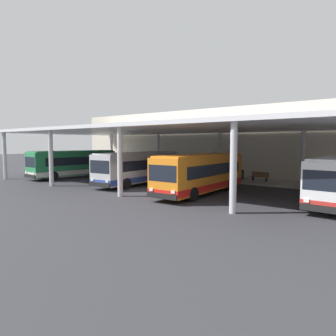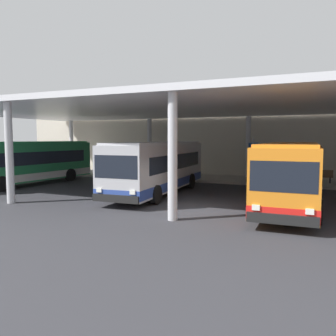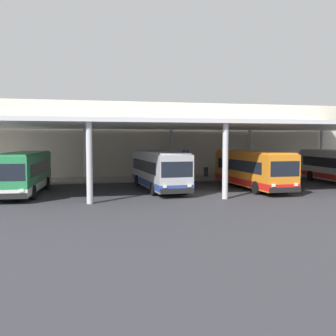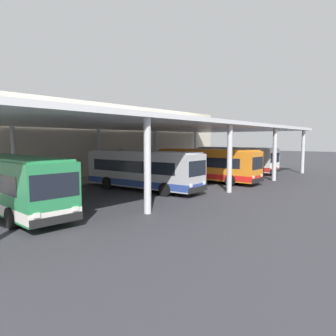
# 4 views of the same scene
# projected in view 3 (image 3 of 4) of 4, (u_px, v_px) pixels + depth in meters

# --- Properties ---
(ground_plane) EXTENTS (200.00, 200.00, 0.00)m
(ground_plane) POSITION_uv_depth(u_px,v_px,m) (213.00, 194.00, 29.47)
(ground_plane) COLOR #333338
(platform_kerb) EXTENTS (42.00, 4.50, 0.18)m
(platform_kerb) POSITION_uv_depth(u_px,v_px,m) (175.00, 178.00, 40.88)
(platform_kerb) COLOR #A39E93
(platform_kerb) RESTS_ON ground
(station_building_facade) EXTENTS (48.00, 1.60, 8.28)m
(station_building_facade) POSITION_uv_depth(u_px,v_px,m) (169.00, 140.00, 43.76)
(station_building_facade) COLOR beige
(station_building_facade) RESTS_ON ground
(canopy_shelter) EXTENTS (40.00, 17.00, 5.55)m
(canopy_shelter) POSITION_uv_depth(u_px,v_px,m) (193.00, 127.00, 34.44)
(canopy_shelter) COLOR silver
(canopy_shelter) RESTS_ON ground
(bus_nearest_bay) EXTENTS (3.27, 10.68, 3.17)m
(bus_nearest_bay) POSITION_uv_depth(u_px,v_px,m) (24.00, 172.00, 29.50)
(bus_nearest_bay) COLOR #28844C
(bus_nearest_bay) RESTS_ON ground
(bus_second_bay) EXTENTS (3.09, 10.64, 3.17)m
(bus_second_bay) POSITION_uv_depth(u_px,v_px,m) (159.00, 170.00, 31.92)
(bus_second_bay) COLOR #B7B7BC
(bus_second_bay) RESTS_ON ground
(bus_middle_bay) EXTENTS (2.88, 10.58, 3.17)m
(bus_middle_bay) POSITION_uv_depth(u_px,v_px,m) (252.00, 169.00, 32.54)
(bus_middle_bay) COLOR orange
(bus_middle_bay) RESTS_ON ground
(bench_waiting) EXTENTS (1.80, 0.45, 0.92)m
(bench_waiting) POSITION_uv_depth(u_px,v_px,m) (225.00, 172.00, 42.15)
(bench_waiting) COLOR brown
(bench_waiting) RESTS_ON platform_kerb
(trash_bin) EXTENTS (0.52, 0.52, 0.98)m
(trash_bin) POSITION_uv_depth(u_px,v_px,m) (206.00, 172.00, 41.92)
(trash_bin) COLOR #33383D
(trash_bin) RESTS_ON platform_kerb
(banner_sign) EXTENTS (0.70, 0.12, 3.20)m
(banner_sign) POSITION_uv_depth(u_px,v_px,m) (186.00, 161.00, 40.16)
(banner_sign) COLOR #B2B2B7
(banner_sign) RESTS_ON platform_kerb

